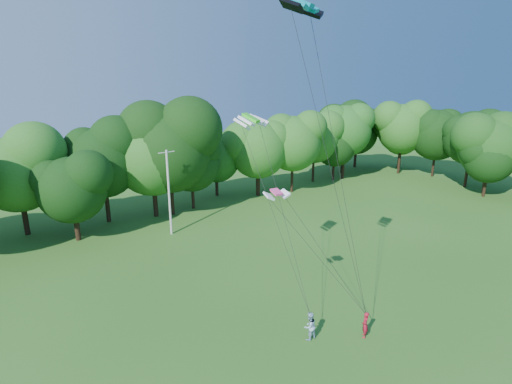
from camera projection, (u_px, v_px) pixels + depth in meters
utility_pole at (169, 192)px, 39.86m from camera, size 1.75×0.22×8.75m
kite_flyer_left at (365, 325)px, 24.66m from camera, size 0.73×0.72×1.70m
kite_flyer_right at (310, 326)px, 24.43m from camera, size 0.89×0.69×1.82m
kite_teal at (302, 1)px, 19.29m from camera, size 3.01×2.15×0.65m
kite_green at (251, 118)px, 26.38m from camera, size 2.91×2.05×0.62m
kite_pink at (276, 192)px, 23.43m from camera, size 1.64×1.00×0.27m
tree_back_center at (168, 135)px, 44.40m from camera, size 10.24×10.24×14.90m
tree_back_east at (345, 129)px, 61.21m from camera, size 8.64×8.64×12.57m
tree_flank_east at (492, 135)px, 52.71m from camera, size 8.91×8.91×12.96m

